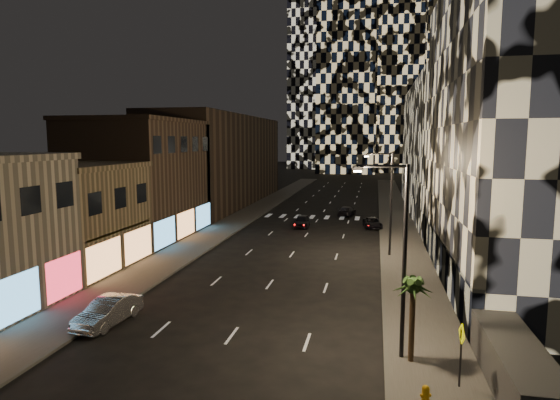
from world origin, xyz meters
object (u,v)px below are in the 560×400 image
at_px(streetlight_near, 399,248).
at_px(car_silver_parked, 108,311).
at_px(streetlight_far, 388,196).
at_px(car_dark_oncoming, 347,211).
at_px(ped_sign, 461,344).
at_px(car_dark_midlane, 302,221).
at_px(fire_hydrant, 426,396).
at_px(car_dark_rightlane, 372,223).
at_px(palm_tree, 413,292).

xyz_separation_m(streetlight_near, car_silver_parked, (-15.55, 1.09, -4.61)).
xyz_separation_m(streetlight_far, car_silver_parked, (-15.55, -18.91, -4.61)).
distance_m(streetlight_near, car_dark_oncoming, 42.32).
relative_size(car_silver_parked, ped_sign, 1.66).
relative_size(streetlight_far, car_dark_midlane, 2.15).
bearing_deg(ped_sign, streetlight_near, 134.12).
xyz_separation_m(car_dark_oncoming, ped_sign, (7.30, -44.07, 1.34)).
bearing_deg(fire_hydrant, ped_sign, 49.55).
height_order(streetlight_near, fire_hydrant, streetlight_near).
bearing_deg(car_dark_rightlane, car_silver_parked, -121.27).
xyz_separation_m(streetlight_near, car_dark_midlane, (-9.53, 32.40, -4.64)).
relative_size(fire_hydrant, ped_sign, 0.31).
relative_size(car_dark_midlane, palm_tree, 1.06).
height_order(car_dark_oncoming, ped_sign, ped_sign).
bearing_deg(palm_tree, ped_sign, -47.34).
relative_size(car_dark_midlane, car_dark_oncoming, 0.93).
relative_size(streetlight_near, car_silver_parked, 2.00).
xyz_separation_m(car_silver_parked, car_dark_rightlane, (14.20, 32.53, -0.16)).
xyz_separation_m(fire_hydrant, ped_sign, (1.52, 1.78, 1.44)).
xyz_separation_m(streetlight_far, fire_hydrant, (0.93, -24.07, -4.80)).
distance_m(car_dark_midlane, fire_hydrant, 37.94).
distance_m(car_silver_parked, fire_hydrant, 17.27).
xyz_separation_m(car_silver_parked, palm_tree, (16.20, -1.43, 2.67)).
relative_size(streetlight_near, palm_tree, 2.28).
height_order(car_dark_midlane, car_dark_oncoming, car_dark_midlane).
xyz_separation_m(car_dark_midlane, ped_sign, (11.97, -34.69, 1.28)).
distance_m(car_dark_oncoming, palm_tree, 42.57).
height_order(streetlight_near, car_dark_midlane, streetlight_near).
height_order(car_dark_rightlane, palm_tree, palm_tree).
xyz_separation_m(car_silver_parked, ped_sign, (18.00, -3.38, 1.25)).
xyz_separation_m(car_dark_midlane, car_dark_oncoming, (4.67, 9.38, -0.06)).
bearing_deg(streetlight_far, car_silver_parked, -129.44).
bearing_deg(car_dark_midlane, car_dark_rightlane, 6.17).
relative_size(car_dark_rightlane, palm_tree, 1.06).
relative_size(streetlight_near, car_dark_rightlane, 2.15).
bearing_deg(palm_tree, fire_hydrant, -85.69).
xyz_separation_m(streetlight_far, palm_tree, (0.65, -20.34, -1.94)).
bearing_deg(car_dark_rightlane, palm_tree, -94.32).
height_order(ped_sign, palm_tree, palm_tree).
relative_size(streetlight_near, fire_hydrant, 10.68).
bearing_deg(car_dark_oncoming, car_dark_rightlane, 121.19).
distance_m(streetlight_far, car_dark_rightlane, 14.49).
height_order(car_silver_parked, car_dark_midlane, car_silver_parked).
relative_size(car_dark_oncoming, fire_hydrant, 5.33).
bearing_deg(car_dark_rightlane, fire_hydrant, -94.22).
relative_size(car_silver_parked, car_dark_rightlane, 1.07).
height_order(car_dark_midlane, palm_tree, palm_tree).
relative_size(streetlight_far, ped_sign, 3.33).
height_order(streetlight_near, palm_tree, streetlight_near).
bearing_deg(ped_sign, car_silver_parked, 166.69).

